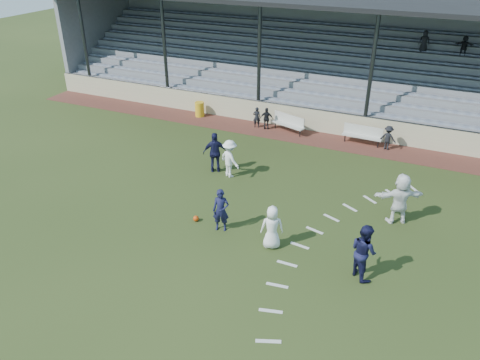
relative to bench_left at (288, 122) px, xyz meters
name	(u,v)px	position (x,y,z in m)	size (l,w,h in m)	color
ground	(211,243)	(0.88, -10.80, -0.58)	(90.00, 90.00, 0.00)	#293716
cinder_track	(302,136)	(0.88, -0.30, -0.57)	(34.00, 2.00, 0.02)	#4F271F
retaining_wall	(308,119)	(0.88, 0.75, 0.02)	(34.00, 0.18, 1.20)	#BFB793
bench_left	(288,122)	(0.00, 0.00, 0.00)	(2.02, 1.10, 0.95)	beige
bench_right	(363,133)	(3.98, 0.04, 0.00)	(2.02, 0.54, 0.95)	beige
trash_bin	(200,109)	(-5.53, 0.11, -0.14)	(0.53, 0.53, 0.85)	gold
football	(196,219)	(-0.29, -9.79, -0.47)	(0.22, 0.22, 0.22)	#C03D0B
player_white_lead	(272,227)	(2.90, -10.11, 0.22)	(0.79, 0.51, 1.61)	white
player_navy_lead	(221,210)	(0.84, -9.89, 0.24)	(0.60, 0.40, 1.65)	#141639
player_navy_mid	(364,251)	(6.05, -10.37, 0.37)	(0.93, 0.72, 1.91)	#141639
player_white_wing	(230,159)	(-0.67, -5.96, 0.28)	(1.12, 0.64, 1.73)	white
player_navy_wing	(215,153)	(-1.47, -5.79, 0.35)	(1.10, 0.46, 1.88)	#141639
player_white_back	(400,199)	(6.65, -6.68, 0.42)	(1.86, 0.59, 2.01)	white
sub_left_near	(257,117)	(-1.81, -0.10, 0.02)	(0.42, 0.28, 1.16)	black
sub_left_far	(267,119)	(-1.21, -0.15, 0.05)	(0.72, 0.30, 1.22)	black
sub_right	(388,138)	(5.26, -0.14, 0.06)	(0.80, 0.46, 1.24)	black
grandstand	(333,69)	(0.88, 5.46, 1.62)	(34.60, 9.00, 6.61)	gray
penalty_arc	(324,274)	(5.00, -10.80, -0.58)	(3.89, 14.63, 0.01)	silver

